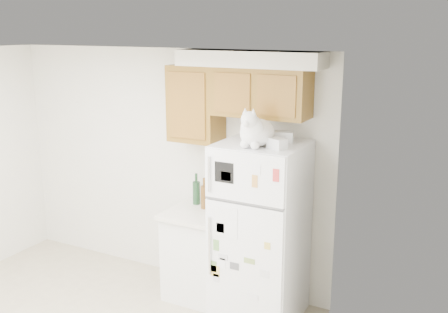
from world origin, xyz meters
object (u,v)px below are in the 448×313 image
Objects in this scene: base_counter at (200,253)px; bottle_green at (196,189)px; storage_box_back at (283,137)px; storage_box_front at (277,143)px; refrigerator at (260,232)px; bottle_amber at (204,193)px; cat at (256,131)px.

bottle_green reaches higher than base_counter.
storage_box_front is (0.05, -0.26, -0.01)m from storage_box_back.
storage_box_front is 0.46× the size of bottle_green.
refrigerator reaches higher than bottle_amber.
base_counter is 0.66m from bottle_green.
storage_box_front is 1.15m from bottle_amber.
refrigerator is 9.44× the size of storage_box_back.
refrigerator is at bearing -156.03° from storage_box_back.
bottle_green reaches higher than bottle_amber.
refrigerator reaches higher than base_counter.
bottle_amber is at bearing 166.43° from refrigerator.
storage_box_back is at bearing 122.35° from storage_box_front.
storage_box_back is (0.15, 0.13, 0.90)m from refrigerator.
storage_box_front reaches higher than bottle_green.
cat is 1.56× the size of bottle_green.
bottle_amber is (-0.69, 0.17, 0.23)m from refrigerator.
storage_box_back reaches higher than storage_box_front.
base_counter is 1.54m from storage_box_back.
cat reaches higher than storage_box_front.
bottle_green is at bearing 157.88° from storage_box_back.
bottle_green is at bearing 163.64° from refrigerator.
storage_box_front is at bearing -32.96° from refrigerator.
storage_box_front is 0.47× the size of bottle_amber.
refrigerator is 0.99m from cat.
storage_box_front is 1.28m from bottle_green.
storage_box_front reaches higher than refrigerator.
cat reaches higher than base_counter.
refrigerator is 5.32× the size of bottle_amber.
cat is at bearing -88.57° from refrigerator.
storage_box_front is at bearing -94.97° from storage_box_back.
cat is 2.84× the size of storage_box_back.
refrigerator is 11.33× the size of storage_box_front.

